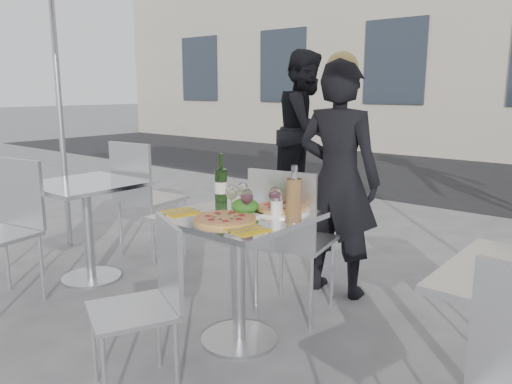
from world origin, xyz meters
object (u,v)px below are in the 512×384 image
Objects in this scene: side_table_left at (87,210)px; wine_bottle at (221,183)px; chair_far at (289,231)px; side_chair_lnear at (8,219)px; wineglass_white_a at (232,193)px; chair_near at (149,292)px; woman_diner at (338,180)px; salad_plate at (245,208)px; pedestrian_a at (306,130)px; napkin_left at (181,212)px; main_table at (239,251)px; carafe at (294,198)px; sugar_shaker at (277,207)px; wineglass_white_b at (243,191)px; wineglass_red_b at (275,195)px; pizza_far at (281,208)px; napkin_right at (247,229)px; side_chair_lfar at (142,190)px; pizza_near at (225,219)px; wineglass_red_a at (247,198)px.

wine_bottle is at bearing 7.45° from side_table_left.
side_chair_lnear reaches higher than chair_far.
wine_bottle is 1.87× the size of wineglass_white_a.
woman_diner is (0.07, 1.58, 0.32)m from chair_near.
salad_plate is at bearing 9.35° from side_chair_lnear.
pedestrian_a is 3.47m from napkin_left.
woman_diner is at bearing 87.29° from main_table.
chair_far is 0.54m from carafe.
sugar_shaker is 0.25m from wineglass_white_b.
chair_far is 0.45m from wineglass_red_b.
salad_plate reaches higher than side_table_left.
pizza_far is 2.04× the size of wineglass_red_b.
wine_bottle reaches higher than napkin_right.
side_chair_lfar is 1.86m from sugar_shaker.
woman_diner is 0.98m from wineglass_white_a.
napkin_left is (-0.31, -0.02, -0.01)m from pizza_near.
pizza_far is at bearing -158.04° from pedestrian_a.
carafe is at bearing 39.94° from pizza_near.
woman_diner reaches higher than napkin_right.
carafe is (0.27, 0.23, 0.11)m from pizza_near.
main_table is at bearing -156.39° from sugar_shaker.
carafe is (0.59, -0.08, 0.00)m from wine_bottle.
pizza_near is 0.31m from napkin_left.
pedestrian_a reaches higher than sugar_shaker.
pizza_far is 0.13m from wineglass_red_b.
napkin_left is at bearing -167.04° from pedestrian_a.
side_table_left is at bearing -172.55° from wine_bottle.
woman_diner is 0.95m from salad_plate.
wineglass_white_a is (-0.09, 0.15, 0.10)m from pizza_near.
chair_far is 0.60m from woman_diner.
main_table and side_table_left have the same top height.
pizza_near is 1.12× the size of carafe.
pedestrian_a reaches higher than carafe.
side_chair_lnear is 1.37m from napkin_left.
chair_near reaches higher than side_table_left.
sugar_shaker is 0.68× the size of wineglass_red_a.
carafe reaches higher than pizza_far.
chair_near is (-0.03, -0.60, -0.05)m from main_table.
wineglass_red_a is at bearing -154.35° from carafe.
side_table_left is 2.54× the size of wine_bottle.
salad_plate is 0.11m from wineglass_white_a.
wineglass_red_a is 0.26m from napkin_right.
napkin_right is (0.08, -0.32, -0.11)m from wineglass_red_b.
pizza_far is at bearing 6.05° from wine_bottle.
sugar_shaker reaches higher than salad_plate.
side_table_left is 0.78× the size of side_chair_lnear.
chair_near reaches higher than pizza_far.
wineglass_red_b is 0.53m from napkin_left.
pizza_far is at bearing 7.09° from side_table_left.
chair_far reaches higher than sugar_shaker.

